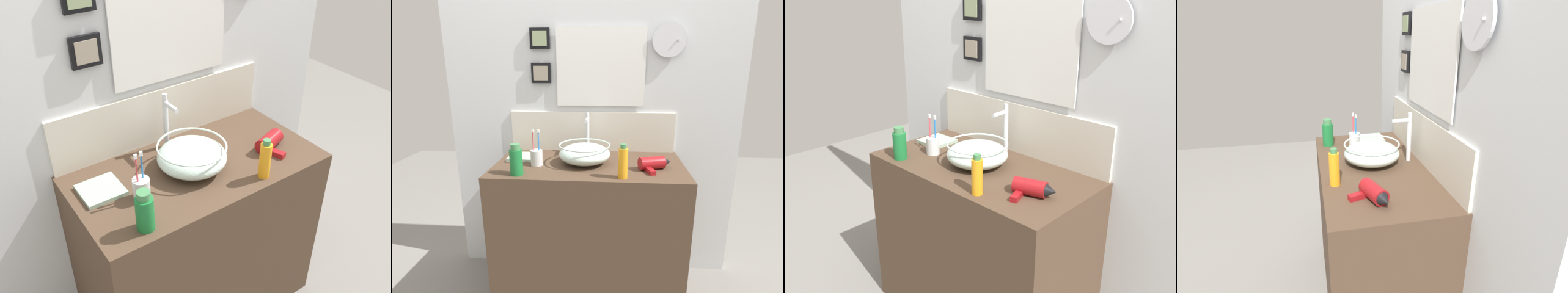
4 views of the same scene
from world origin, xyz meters
TOP-DOWN VIEW (x-y plane):
  - vanity_counter at (0.00, 0.00)m, footprint 1.06×0.54m
  - back_panel at (0.00, 0.30)m, footprint 1.85×0.10m
  - glass_bowl_sink at (-0.03, 0.00)m, footprint 0.29×0.29m
  - faucet at (-0.03, 0.19)m, footprint 0.02×0.11m
  - hair_drier at (0.35, -0.07)m, footprint 0.19×0.17m
  - toothbrush_cup at (-0.29, -0.05)m, footprint 0.07×0.07m
  - soap_dispenser at (-0.36, -0.20)m, footprint 0.07×0.07m
  - lotion_bottle at (0.18, -0.21)m, footprint 0.05×0.05m
  - hand_towel at (-0.40, 0.07)m, footprint 0.16×0.16m

SIDE VIEW (x-z plane):
  - vanity_counter at x=0.00m, z-range 0.00..0.86m
  - hand_towel at x=-0.40m, z-range 0.86..0.88m
  - hair_drier at x=0.35m, z-range 0.86..0.93m
  - toothbrush_cup at x=-0.29m, z-range 0.81..1.01m
  - glass_bowl_sink at x=-0.03m, z-range 0.87..0.98m
  - soap_dispenser at x=-0.36m, z-range 0.86..1.02m
  - lotion_bottle at x=0.18m, z-range 0.86..1.03m
  - faucet at x=-0.03m, z-range 0.88..1.14m
  - back_panel at x=0.00m, z-range 0.00..2.38m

